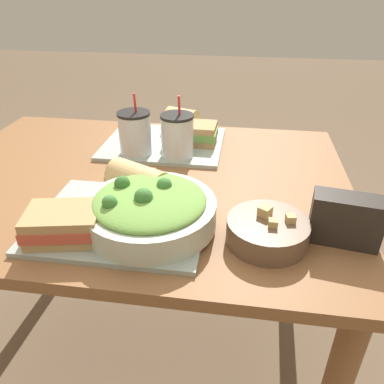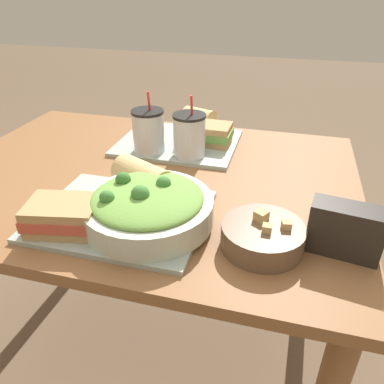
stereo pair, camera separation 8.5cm
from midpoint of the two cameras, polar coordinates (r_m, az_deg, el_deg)
ground_plane at (r=1.57m, az=-7.87°, el=-23.12°), size 12.00×12.00×0.00m
dining_table at (r=1.12m, az=-10.16°, el=-2.87°), size 1.17×0.86×0.76m
tray_near at (r=0.88m, az=-13.37°, el=-4.24°), size 0.38×0.31×0.01m
tray_far at (r=1.25m, az=-6.28°, el=7.32°), size 0.38×0.31×0.01m
salad_bowl at (r=0.82m, az=-9.43°, el=-2.56°), size 0.29×0.29×0.10m
soup_bowl at (r=0.79m, az=8.41°, el=-5.92°), size 0.17×0.17×0.07m
sandwich_near at (r=0.83m, az=-21.72°, el=-4.63°), size 0.17×0.14×0.06m
baguette_near at (r=0.94m, az=-10.74°, el=1.72°), size 0.17×0.14×0.08m
sandwich_far at (r=1.23m, az=-2.11°, el=8.94°), size 0.17×0.11×0.06m
baguette_far at (r=1.33m, az=-3.39°, el=10.88°), size 0.13×0.11×0.08m
drink_cup_dark at (r=1.16m, az=-10.79°, el=8.58°), size 0.10×0.10×0.19m
drink_cup_red at (r=1.12m, az=-4.44°, el=8.33°), size 0.10×0.10×0.19m
chip_bag at (r=0.82m, az=19.67°, el=-4.09°), size 0.15×0.08×0.11m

